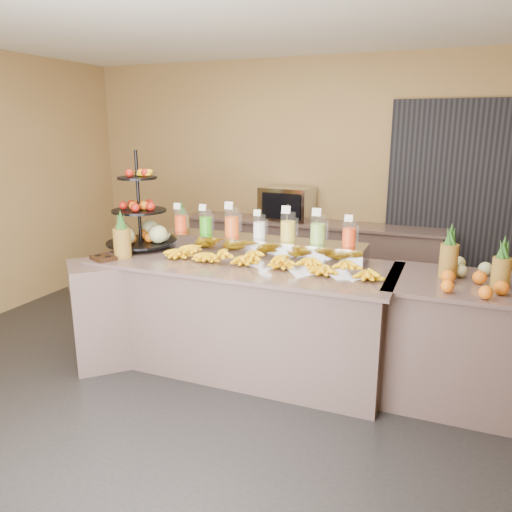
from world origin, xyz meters
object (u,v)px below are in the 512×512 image
Objects in this scene: condiment_caddy at (103,258)px; oven_warmer at (287,204)px; banana_heap at (266,257)px; pitcher_tray at (259,246)px; right_fruit_pile at (470,275)px; fruit_stand at (144,224)px.

oven_warmer is (0.84, 2.33, 0.18)m from condiment_caddy.
banana_heap is at bearing 14.00° from condiment_caddy.
oven_warmer is at bearing 104.09° from banana_heap.
pitcher_tray is 1.72m from right_fruit_pile.
right_fruit_pile reaches higher than condiment_caddy.
right_fruit_pile is at bearing 2.15° from banana_heap.
pitcher_tray reaches higher than condiment_caddy.
oven_warmer reaches higher than right_fruit_pile.
oven_warmer is at bearing 76.82° from fruit_stand.
banana_heap is 2.10× the size of fruit_stand.
fruit_stand is at bearing 172.90° from banana_heap.
pitcher_tray is at bearing 120.18° from banana_heap.
pitcher_tray is 0.38m from banana_heap.
condiment_caddy is at bearing -90.16° from fruit_stand.
banana_heap is 3.90× the size of right_fruit_pile.
pitcher_tray is 9.14× the size of condiment_caddy.
banana_heap is 2.06m from oven_warmer.
right_fruit_pile is at bearing 7.82° from condiment_caddy.
fruit_stand is 0.54m from condiment_caddy.
banana_heap is 9.19× the size of condiment_caddy.
pitcher_tray is at bearing -75.46° from oven_warmer.
condiment_caddy is 2.87m from right_fruit_pile.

